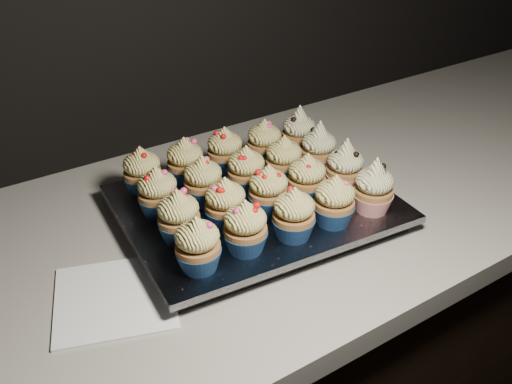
{
  "coord_description": "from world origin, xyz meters",
  "views": [
    {
      "loc": [
        -0.51,
        1.02,
        1.43
      ],
      "look_at": [
        -0.09,
        1.67,
        0.95
      ],
      "focal_mm": 40.0,
      "sensor_mm": 36.0,
      "label": 1
    }
  ],
  "objects": [
    {
      "name": "cabinet",
      "position": [
        0.0,
        1.7,
        0.43
      ],
      "size": [
        2.4,
        0.6,
        0.86
      ],
      "primitive_type": "cube",
      "color": "black",
      "rests_on": "ground"
    },
    {
      "name": "worktop",
      "position": [
        0.0,
        1.7,
        0.88
      ],
      "size": [
        2.44,
        0.64,
        0.04
      ],
      "primitive_type": "cube",
      "color": "beige",
      "rests_on": "cabinet"
    },
    {
      "name": "napkin",
      "position": [
        -0.36,
        1.61,
        0.9
      ],
      "size": [
        0.2,
        0.2,
        0.0
      ],
      "primitive_type": "cube",
      "rotation": [
        0.0,
        0.0,
        -0.33
      ],
      "color": "white",
      "rests_on": "worktop"
    },
    {
      "name": "baking_tray",
      "position": [
        -0.09,
        1.67,
        0.91
      ],
      "size": [
        0.42,
        0.33,
        0.02
      ],
      "primitive_type": "cube",
      "rotation": [
        0.0,
        0.0,
        -0.08
      ],
      "color": "black",
      "rests_on": "worktop"
    },
    {
      "name": "foil_lining",
      "position": [
        -0.09,
        1.67,
        0.93
      ],
      "size": [
        0.45,
        0.37,
        0.01
      ],
      "primitive_type": "cube",
      "rotation": [
        0.0,
        0.0,
        -0.08
      ],
      "color": "silver",
      "rests_on": "baking_tray"
    },
    {
      "name": "cupcake_0",
      "position": [
        -0.25,
        1.57,
        0.97
      ],
      "size": [
        0.06,
        0.06,
        0.08
      ],
      "color": "navy",
      "rests_on": "foil_lining"
    },
    {
      "name": "cupcake_1",
      "position": [
        -0.17,
        1.57,
        0.97
      ],
      "size": [
        0.06,
        0.06,
        0.08
      ],
      "color": "navy",
      "rests_on": "foil_lining"
    },
    {
      "name": "cupcake_2",
      "position": [
        -0.1,
        1.56,
        0.97
      ],
      "size": [
        0.06,
        0.06,
        0.08
      ],
      "color": "navy",
      "rests_on": "foil_lining"
    },
    {
      "name": "cupcake_3",
      "position": [
        -0.03,
        1.56,
        0.97
      ],
      "size": [
        0.06,
        0.06,
        0.08
      ],
      "color": "navy",
      "rests_on": "foil_lining"
    },
    {
      "name": "cupcake_4",
      "position": [
        0.05,
        1.55,
        0.97
      ],
      "size": [
        0.06,
        0.06,
        0.1
      ],
      "color": "red",
      "rests_on": "foil_lining"
    },
    {
      "name": "cupcake_5",
      "position": [
        -0.24,
        1.65,
        0.97
      ],
      "size": [
        0.06,
        0.06,
        0.08
      ],
      "color": "navy",
      "rests_on": "foil_lining"
    },
    {
      "name": "cupcake_6",
      "position": [
        -0.17,
        1.64,
        0.97
      ],
      "size": [
        0.06,
        0.06,
        0.08
      ],
      "color": "navy",
      "rests_on": "foil_lining"
    },
    {
      "name": "cupcake_7",
      "position": [
        -0.09,
        1.64,
        0.97
      ],
      "size": [
        0.06,
        0.06,
        0.08
      ],
      "color": "navy",
      "rests_on": "foil_lining"
    },
    {
      "name": "cupcake_8",
      "position": [
        -0.02,
        1.63,
        0.97
      ],
      "size": [
        0.06,
        0.06,
        0.08
      ],
      "color": "navy",
      "rests_on": "foil_lining"
    },
    {
      "name": "cupcake_9",
      "position": [
        0.05,
        1.62,
        0.97
      ],
      "size": [
        0.06,
        0.06,
        0.1
      ],
      "color": "red",
      "rests_on": "foil_lining"
    },
    {
      "name": "cupcake_10",
      "position": [
        -0.24,
        1.72,
        0.97
      ],
      "size": [
        0.06,
        0.06,
        0.08
      ],
      "color": "navy",
      "rests_on": "foil_lining"
    },
    {
      "name": "cupcake_11",
      "position": [
        -0.16,
        1.72,
        0.97
      ],
      "size": [
        0.06,
        0.06,
        0.08
      ],
      "color": "navy",
      "rests_on": "foil_lining"
    },
    {
      "name": "cupcake_12",
      "position": [
        -0.09,
        1.71,
        0.97
      ],
      "size": [
        0.06,
        0.06,
        0.08
      ],
      "color": "navy",
      "rests_on": "foil_lining"
    },
    {
      "name": "cupcake_13",
      "position": [
        -0.02,
        1.7,
        0.97
      ],
      "size": [
        0.06,
        0.06,
        0.08
      ],
      "color": "navy",
      "rests_on": "foil_lining"
    },
    {
      "name": "cupcake_14",
      "position": [
        0.06,
        1.7,
        0.97
      ],
      "size": [
        0.06,
        0.06,
        0.1
      ],
      "color": "red",
      "rests_on": "foil_lining"
    },
    {
      "name": "cupcake_15",
      "position": [
        -0.23,
        1.8,
        0.97
      ],
      "size": [
        0.06,
        0.06,
        0.08
      ],
      "color": "navy",
      "rests_on": "foil_lining"
    },
    {
      "name": "cupcake_16",
      "position": [
        -0.16,
        1.79,
        0.97
      ],
      "size": [
        0.06,
        0.06,
        0.08
      ],
      "color": "navy",
      "rests_on": "foil_lining"
    },
    {
      "name": "cupcake_17",
      "position": [
        -0.08,
        1.79,
        0.97
      ],
      "size": [
        0.06,
        0.06,
        0.08
      ],
      "color": "navy",
      "rests_on": "foil_lining"
    },
    {
      "name": "cupcake_18",
      "position": [
        -0.01,
        1.77,
        0.97
      ],
      "size": [
        0.06,
        0.06,
        0.08
      ],
      "color": "navy",
      "rests_on": "foil_lining"
    },
    {
      "name": "cupcake_19",
      "position": [
        0.07,
        1.77,
        0.97
      ],
      "size": [
        0.06,
        0.06,
        0.1
      ],
      "color": "red",
      "rests_on": "foil_lining"
    }
  ]
}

